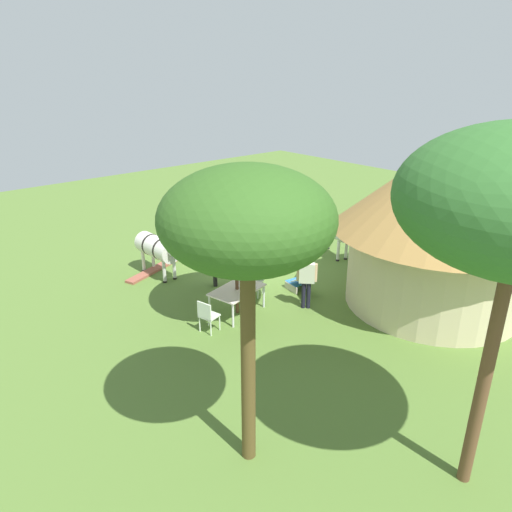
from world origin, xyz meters
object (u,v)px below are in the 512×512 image
object	(u,v)px
patio_chair_near_hut	(207,315)
zebra_toward_hut	(158,248)
zebra_nearest_camera	(222,227)
patio_chair_west_end	(256,278)
guest_behind_table	(214,255)
standing_watcher	(263,219)
patio_dining_table	(237,291)
shade_umbrella	(236,218)
zebra_by_umbrella	(335,229)
acacia_tree_far_lawn	(247,222)
striped_lounge_chair	(299,282)
guest_beside_umbrella	(307,277)
thatched_hut	(442,218)

from	to	relation	value
patio_chair_near_hut	zebra_toward_hut	distance (m)	4.15
zebra_nearest_camera	patio_chair_west_end	bearing A→B (deg)	-64.41
guest_behind_table	standing_watcher	size ratio (longest dim) A/B	1.00
patio_dining_table	shade_umbrella	bearing A→B (deg)	-135.00
zebra_by_umbrella	acacia_tree_far_lawn	xyz separation A→B (m)	(8.65, 5.36, 3.39)
standing_watcher	patio_dining_table	bearing A→B (deg)	106.96
zebra_by_umbrella	acacia_tree_far_lawn	distance (m)	10.73
zebra_toward_hut	guest_behind_table	bearing A→B (deg)	114.46
standing_watcher	zebra_nearest_camera	distance (m)	1.83
guest_behind_table	zebra_toward_hut	bearing A→B (deg)	-121.48
shade_umbrella	patio_chair_near_hut	world-z (taller)	shade_umbrella
patio_chair_near_hut	standing_watcher	bearing A→B (deg)	111.93
shade_umbrella	zebra_by_umbrella	distance (m)	5.86
striped_lounge_chair	patio_chair_west_end	bearing A→B (deg)	159.36
guest_beside_umbrella	standing_watcher	world-z (taller)	standing_watcher
thatched_hut	patio_chair_near_hut	xyz separation A→B (m)	(5.93, -2.94, -2.10)
guest_beside_umbrella	zebra_by_umbrella	bearing A→B (deg)	75.94
patio_chair_west_end	guest_behind_table	xyz separation A→B (m)	(0.57, -1.32, 0.51)
patio_chair_near_hut	guest_behind_table	distance (m)	2.93
acacia_tree_far_lawn	striped_lounge_chair	bearing A→B (deg)	-143.18
striped_lounge_chair	zebra_by_umbrella	xyz separation A→B (m)	(-3.09, -1.20, 0.76)
standing_watcher	striped_lounge_chair	bearing A→B (deg)	129.47
guest_beside_umbrella	striped_lounge_chair	xyz separation A→B (m)	(-0.71, -0.96, -0.73)
patio_chair_west_end	patio_chair_near_hut	bearing A→B (deg)	84.43
guest_beside_umbrella	zebra_by_umbrella	distance (m)	4.37
guest_beside_umbrella	zebra_toward_hut	distance (m)	5.18
striped_lounge_chair	zebra_nearest_camera	bearing A→B (deg)	96.84
acacia_tree_far_lawn	shade_umbrella	bearing A→B (deg)	-126.65
shade_umbrella	zebra_nearest_camera	world-z (taller)	shade_umbrella
guest_beside_umbrella	guest_behind_table	size ratio (longest dim) A/B	0.95
thatched_hut	shade_umbrella	distance (m)	5.70
guest_behind_table	zebra_nearest_camera	distance (m)	2.83
shade_umbrella	guest_behind_table	bearing A→B (deg)	-107.88
shade_umbrella	thatched_hut	bearing A→B (deg)	145.01
patio_chair_near_hut	zebra_toward_hut	bearing A→B (deg)	152.90
patio_chair_west_end	acacia_tree_far_lawn	size ratio (longest dim) A/B	0.17
patio_chair_near_hut	striped_lounge_chair	bearing A→B (deg)	79.07
patio_dining_table	zebra_toward_hut	distance (m)	3.73
striped_lounge_chair	acacia_tree_far_lawn	size ratio (longest dim) A/B	0.17
patio_chair_west_end	thatched_hut	bearing A→B (deg)	-163.07
patio_dining_table	guest_behind_table	world-z (taller)	guest_behind_table
patio_chair_west_end	standing_watcher	distance (m)	4.49
thatched_hut	patio_dining_table	bearing A→B (deg)	-34.99
patio_dining_table	patio_chair_near_hut	distance (m)	1.31
patio_dining_table	striped_lounge_chair	distance (m)	2.42
shade_umbrella	acacia_tree_far_lawn	world-z (taller)	acacia_tree_far_lawn
guest_beside_umbrella	standing_watcher	bearing A→B (deg)	107.76
guest_beside_umbrella	striped_lounge_chair	distance (m)	1.40
zebra_nearest_camera	zebra_toward_hut	xyz separation A→B (m)	(2.84, 0.30, -0.02)
patio_chair_west_end	guest_beside_umbrella	world-z (taller)	guest_beside_umbrella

